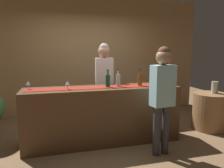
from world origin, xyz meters
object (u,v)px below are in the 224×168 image
object	(u,v)px
wine_glass_far_end	(155,79)
round_side_table	(210,111)
customer_sipping	(163,90)
vase_on_side_table	(215,87)
wine_bottle_amber	(140,80)
wine_bottle_green	(108,81)
wine_glass_mid_counter	(67,83)
wine_glass_near_customer	(28,83)
wine_bottle_clear	(118,80)
bartender	(104,77)

from	to	relation	value
wine_glass_far_end	round_side_table	distance (m)	1.46
customer_sipping	vase_on_side_table	bearing A→B (deg)	18.43
wine_bottle_amber	customer_sipping	bearing A→B (deg)	-81.20
wine_bottle_green	vase_on_side_table	size ratio (longest dim) A/B	1.26
wine_glass_mid_counter	wine_glass_near_customer	bearing A→B (deg)	165.68
customer_sipping	round_side_table	size ratio (longest dim) A/B	2.24
wine_bottle_green	wine_glass_mid_counter	xyz separation A→B (m)	(-0.67, -0.05, -0.01)
round_side_table	wine_bottle_amber	bearing A→B (deg)	-176.97
wine_bottle_clear	wine_glass_mid_counter	xyz separation A→B (m)	(-0.86, -0.06, -0.01)
wine_glass_mid_counter	round_side_table	distance (m)	2.93
wine_bottle_amber	customer_sipping	world-z (taller)	customer_sipping
wine_bottle_clear	bartender	world-z (taller)	bartender
wine_glass_mid_counter	vase_on_side_table	world-z (taller)	wine_glass_mid_counter
wine_glass_near_customer	wine_glass_mid_counter	xyz separation A→B (m)	(0.61, -0.15, 0.00)
wine_glass_near_customer	wine_bottle_green	bearing A→B (deg)	-4.67
wine_glass_far_end	round_side_table	size ratio (longest dim) A/B	0.19
wine_glass_near_customer	bartender	xyz separation A→B (m)	(1.35, 0.50, -0.00)
wine_bottle_green	wine_glass_far_end	xyz separation A→B (m)	(0.89, 0.05, -0.01)
wine_bottle_clear	customer_sipping	distance (m)	0.83
wine_bottle_amber	wine_glass_near_customer	xyz separation A→B (m)	(-1.86, 0.10, -0.01)
wine_bottle_green	wine_glass_near_customer	world-z (taller)	wine_bottle_green
wine_glass_near_customer	vase_on_side_table	xyz separation A→B (m)	(3.51, -0.02, -0.22)
wine_bottle_amber	vase_on_side_table	world-z (taller)	wine_bottle_amber
customer_sipping	round_side_table	world-z (taller)	customer_sipping
round_side_table	wine_glass_mid_counter	bearing A→B (deg)	-177.28
wine_glass_near_customer	wine_bottle_amber	bearing A→B (deg)	-3.20
bartender	vase_on_side_table	bearing A→B (deg)	172.77
wine_glass_near_customer	round_side_table	bearing A→B (deg)	-0.33
wine_glass_near_customer	vase_on_side_table	size ratio (longest dim) A/B	0.60
wine_bottle_amber	vase_on_side_table	distance (m)	1.67
wine_glass_far_end	vase_on_side_table	world-z (taller)	wine_glass_far_end
wine_bottle_amber	round_side_table	xyz separation A→B (m)	(1.58, 0.08, -0.72)
wine_glass_mid_counter	customer_sipping	bearing A→B (deg)	-23.77
wine_bottle_amber	wine_bottle_green	size ratio (longest dim) A/B	1.00
wine_bottle_green	customer_sipping	world-z (taller)	customer_sipping
wine_glass_far_end	round_side_table	bearing A→B (deg)	1.45
wine_bottle_amber	wine_glass_mid_counter	world-z (taller)	wine_bottle_amber
wine_bottle_clear	bartender	bearing A→B (deg)	100.44
bartender	round_side_table	size ratio (longest dim) A/B	2.34
wine_glass_mid_counter	wine_glass_far_end	bearing A→B (deg)	3.75
round_side_table	vase_on_side_table	xyz separation A→B (m)	(0.07, 0.00, 0.49)
wine_bottle_amber	bartender	bearing A→B (deg)	129.96
round_side_table	vase_on_side_table	world-z (taller)	vase_on_side_table
wine_bottle_amber	wine_bottle_green	world-z (taller)	same
wine_bottle_clear	round_side_table	distance (m)	2.11
wine_bottle_green	wine_bottle_amber	bearing A→B (deg)	0.05
wine_bottle_green	bartender	xyz separation A→B (m)	(0.07, 0.61, -0.01)
wine_glass_mid_counter	round_side_table	size ratio (longest dim) A/B	0.19
wine_bottle_green	vase_on_side_table	bearing A→B (deg)	2.16
wine_bottle_amber	wine_glass_near_customer	distance (m)	1.86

